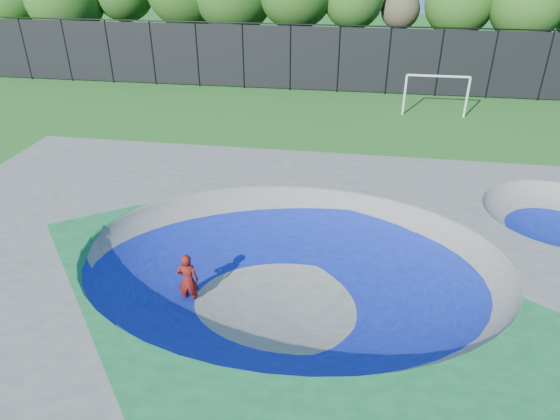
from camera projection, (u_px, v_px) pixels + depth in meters
The scene contains 6 objects.
ground at pixel (292, 301), 13.35m from camera, with size 120.00×120.00×0.00m, color #205C19.
skate_deck at pixel (292, 278), 12.99m from camera, with size 22.00×14.00×1.50m, color gray.
skater at pixel (188, 280), 12.89m from camera, with size 0.56×0.37×1.55m, color red.
skateboard at pixel (190, 303), 13.25m from camera, with size 0.78×0.22×0.05m, color black.
soccer_goal at pixel (437, 88), 26.54m from camera, with size 3.37×0.12×2.23m.
fence at pixel (339, 58), 30.55m from camera, with size 48.09×0.09×4.04m.
Camera 1 is at (1.34, -10.47, 8.54)m, focal length 32.00 mm.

